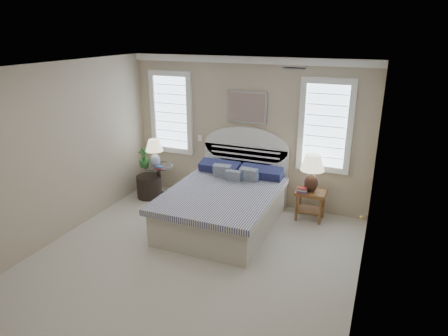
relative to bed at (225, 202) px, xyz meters
The scene contains 21 objects.
floor 1.51m from the bed, 90.00° to the right, with size 4.50×5.00×0.01m, color beige.
ceiling 2.74m from the bed, 90.00° to the right, with size 4.50×5.00×0.01m, color silver.
wall_back 1.42m from the bed, 90.00° to the left, with size 4.50×0.02×2.70m, color tan.
wall_left 2.85m from the bed, 147.06° to the right, with size 0.02×5.00×2.70m, color tan.
wall_right 2.85m from the bed, 32.94° to the right, with size 0.02×5.00×2.70m, color tan.
crown_molding 2.47m from the bed, 90.00° to the left, with size 4.50×0.08×0.12m, color white.
hvac_vent 2.67m from the bed, 28.73° to the right, with size 0.30×0.20×0.02m, color #B2B2B2.
switch_plate 1.59m from the bed, 132.76° to the left, with size 0.08×0.01×0.12m, color white.
window_left 2.22m from the bed, 146.59° to the left, with size 0.90×0.06×1.60m, color #C9E4FF.
window_right 2.12m from the bed, 36.14° to the left, with size 0.90×0.06×1.60m, color #C9E4FF.
painting 1.75m from the bed, 90.00° to the left, with size 0.74×0.04×0.58m, color silver.
closet_door 2.39m from the bed, ahead, with size 0.02×1.80×2.40m, color silver.
bed is the anchor object (origin of this frame).
side_table_left 1.75m from the bed, 160.26° to the left, with size 0.56×0.56×0.63m.
nightstand_right 1.47m from the bed, 28.03° to the left, with size 0.50×0.40×0.53m.
floor_pot 1.87m from the bed, 165.55° to the left, with size 0.48×0.48×0.44m, color black.
lamp_left 1.85m from the bed, 162.42° to the left, with size 0.38×0.38×0.54m.
lamp_right 1.56m from the bed, 28.31° to the left, with size 0.53×0.53×0.65m.
potted_plant 1.95m from the bed, 167.11° to the left, with size 0.21×0.21×0.37m, color #317C36.
books_left 1.64m from the bed, 163.63° to the left, with size 0.17×0.12×0.05m.
books_right 1.31m from the bed, 24.78° to the left, with size 0.18×0.13×0.09m.
Camera 1 is at (2.32, -4.23, 3.15)m, focal length 32.00 mm.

